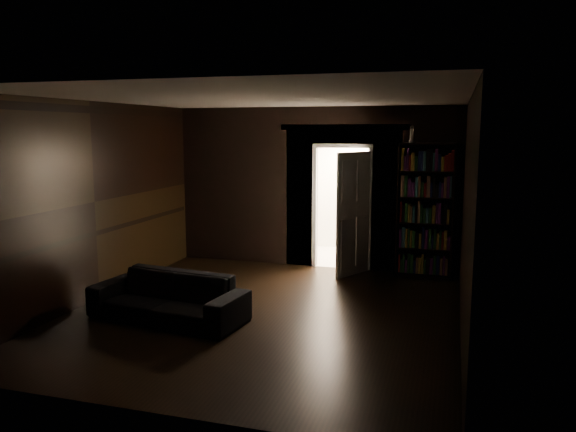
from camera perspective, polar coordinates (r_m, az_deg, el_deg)
ground at (r=7.53m, az=-2.56°, el=-9.89°), size 5.50×5.50×0.00m
room_walls at (r=8.19m, az=-0.25°, el=3.69°), size 5.02×5.61×2.84m
kitchen_alcove at (r=10.83m, az=6.64°, el=2.36°), size 2.20×1.80×2.60m
sofa at (r=7.36m, az=-12.11°, el=-7.37°), size 2.11×1.13×0.77m
bookshelf at (r=9.39m, az=13.74°, el=0.51°), size 0.94×0.48×2.20m
refrigerator at (r=10.95m, az=9.84°, el=0.33°), size 0.85×0.80×1.65m
door at (r=9.33m, az=6.66°, el=0.18°), size 0.44×0.78×2.05m
figurine at (r=9.30m, az=12.46°, el=8.13°), size 0.10×0.10×0.27m
bottles at (r=10.84m, az=10.38°, el=5.30°), size 0.64×0.22×0.26m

